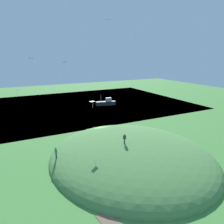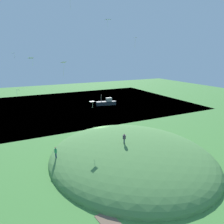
{
  "view_description": "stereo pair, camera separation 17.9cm",
  "coord_description": "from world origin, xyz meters",
  "px_view_note": "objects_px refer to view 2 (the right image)",
  "views": [
    {
      "loc": [
        36.99,
        -16.0,
        15.8
      ],
      "look_at": [
        1.77,
        1.92,
        5.02
      ],
      "focal_mm": 33.57,
      "sensor_mm": 36.0,
      "label": 1
    },
    {
      "loc": [
        37.07,
        -15.84,
        15.8
      ],
      "look_at": [
        1.77,
        1.92,
        5.02
      ],
      "focal_mm": 33.57,
      "sensor_mm": 36.0,
      "label": 2
    }
  ],
  "objects_px": {
    "kite_5": "(64,63)",
    "kite_6": "(108,20)",
    "boat_on_lake": "(107,103)",
    "kite_1": "(31,58)",
    "kite_2": "(18,90)",
    "kite_3": "(13,53)",
    "kite_7": "(92,102)",
    "kite_0": "(135,39)",
    "person_with_child": "(124,138)",
    "person_walking_path": "(56,151)"
  },
  "relations": [
    {
      "from": "kite_5",
      "to": "kite_6",
      "type": "height_order",
      "value": "kite_6"
    },
    {
      "from": "boat_on_lake",
      "to": "kite_1",
      "type": "distance_m",
      "value": 41.64
    },
    {
      "from": "boat_on_lake",
      "to": "kite_2",
      "type": "relative_size",
      "value": 5.81
    },
    {
      "from": "kite_3",
      "to": "kite_7",
      "type": "relative_size",
      "value": 1.02
    },
    {
      "from": "kite_0",
      "to": "kite_2",
      "type": "xyz_separation_m",
      "value": [
        -7.13,
        -19.43,
        -8.68
      ]
    },
    {
      "from": "kite_0",
      "to": "kite_7",
      "type": "bearing_deg",
      "value": -80.17
    },
    {
      "from": "boat_on_lake",
      "to": "person_with_child",
      "type": "bearing_deg",
      "value": -98.29
    },
    {
      "from": "kite_1",
      "to": "kite_5",
      "type": "relative_size",
      "value": 0.6
    },
    {
      "from": "boat_on_lake",
      "to": "kite_2",
      "type": "height_order",
      "value": "kite_2"
    },
    {
      "from": "person_walking_path",
      "to": "kite_6",
      "type": "height_order",
      "value": "kite_6"
    },
    {
      "from": "boat_on_lake",
      "to": "kite_1",
      "type": "xyz_separation_m",
      "value": [
        29.87,
        -25.09,
        14.56
      ]
    },
    {
      "from": "boat_on_lake",
      "to": "person_with_child",
      "type": "height_order",
      "value": "person_with_child"
    },
    {
      "from": "person_walking_path",
      "to": "kite_3",
      "type": "height_order",
      "value": "kite_3"
    },
    {
      "from": "kite_6",
      "to": "kite_1",
      "type": "bearing_deg",
      "value": -60.68
    },
    {
      "from": "person_with_child",
      "to": "kite_6",
      "type": "xyz_separation_m",
      "value": [
        -13.6,
        3.88,
        18.67
      ]
    },
    {
      "from": "person_walking_path",
      "to": "kite_2",
      "type": "bearing_deg",
      "value": 170.76
    },
    {
      "from": "boat_on_lake",
      "to": "person_with_child",
      "type": "relative_size",
      "value": 4.13
    },
    {
      "from": "person_walking_path",
      "to": "kite_7",
      "type": "xyz_separation_m",
      "value": [
        -2.4,
        6.78,
        6.21
      ]
    },
    {
      "from": "kite_5",
      "to": "boat_on_lake",
      "type": "bearing_deg",
      "value": 146.13
    },
    {
      "from": "person_with_child",
      "to": "person_walking_path",
      "type": "bearing_deg",
      "value": 116.16
    },
    {
      "from": "kite_1",
      "to": "person_walking_path",
      "type": "bearing_deg",
      "value": 46.16
    },
    {
      "from": "kite_2",
      "to": "kite_5",
      "type": "height_order",
      "value": "kite_5"
    },
    {
      "from": "person_with_child",
      "to": "kite_0",
      "type": "height_order",
      "value": "kite_0"
    },
    {
      "from": "person_walking_path",
      "to": "kite_3",
      "type": "bearing_deg",
      "value": 161.31
    },
    {
      "from": "boat_on_lake",
      "to": "kite_3",
      "type": "distance_m",
      "value": 32.4
    },
    {
      "from": "person_with_child",
      "to": "kite_5",
      "type": "distance_m",
      "value": 13.86
    },
    {
      "from": "person_walking_path",
      "to": "kite_7",
      "type": "bearing_deg",
      "value": 81.97
    },
    {
      "from": "person_walking_path",
      "to": "kite_5",
      "type": "distance_m",
      "value": 12.6
    },
    {
      "from": "boat_on_lake",
      "to": "kite_0",
      "type": "xyz_separation_m",
      "value": [
        27.77,
        -7.39,
        17.74
      ]
    },
    {
      "from": "boat_on_lake",
      "to": "kite_6",
      "type": "height_order",
      "value": "kite_6"
    },
    {
      "from": "person_walking_path",
      "to": "kite_7",
      "type": "relative_size",
      "value": 1.54
    },
    {
      "from": "kite_3",
      "to": "kite_1",
      "type": "bearing_deg",
      "value": 3.96
    },
    {
      "from": "kite_5",
      "to": "kite_6",
      "type": "bearing_deg",
      "value": 131.77
    },
    {
      "from": "kite_3",
      "to": "kite_7",
      "type": "bearing_deg",
      "value": 28.36
    },
    {
      "from": "kite_1",
      "to": "kite_3",
      "type": "xyz_separation_m",
      "value": [
        -19.13,
        -1.32,
        0.82
      ]
    },
    {
      "from": "kite_2",
      "to": "kite_3",
      "type": "relative_size",
      "value": 0.98
    },
    {
      "from": "kite_1",
      "to": "kite_7",
      "type": "xyz_separation_m",
      "value": [
        -0.55,
        8.71,
        -6.88
      ]
    },
    {
      "from": "kite_0",
      "to": "kite_6",
      "type": "xyz_separation_m",
      "value": [
        -6.65,
        -2.1,
        3.83
      ]
    },
    {
      "from": "boat_on_lake",
      "to": "kite_2",
      "type": "bearing_deg",
      "value": -129.64
    },
    {
      "from": "kite_1",
      "to": "person_with_child",
      "type": "bearing_deg",
      "value": 67.53
    },
    {
      "from": "person_with_child",
      "to": "kite_6",
      "type": "bearing_deg",
      "value": 27.23
    },
    {
      "from": "kite_1",
      "to": "kite_7",
      "type": "height_order",
      "value": "kite_1"
    },
    {
      "from": "person_with_child",
      "to": "kite_3",
      "type": "bearing_deg",
      "value": 71.7
    },
    {
      "from": "kite_0",
      "to": "person_with_child",
      "type": "bearing_deg",
      "value": -40.75
    },
    {
      "from": "person_walking_path",
      "to": "kite_5",
      "type": "relative_size",
      "value": 0.89
    },
    {
      "from": "person_walking_path",
      "to": "kite_7",
      "type": "height_order",
      "value": "kite_7"
    },
    {
      "from": "kite_7",
      "to": "boat_on_lake",
      "type": "bearing_deg",
      "value": 150.81
    },
    {
      "from": "kite_7",
      "to": "person_with_child",
      "type": "bearing_deg",
      "value": 29.11
    },
    {
      "from": "boat_on_lake",
      "to": "person_with_child",
      "type": "xyz_separation_m",
      "value": [
        34.72,
        -13.38,
        2.9
      ]
    },
    {
      "from": "kite_0",
      "to": "kite_1",
      "type": "relative_size",
      "value": 1.52
    }
  ]
}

